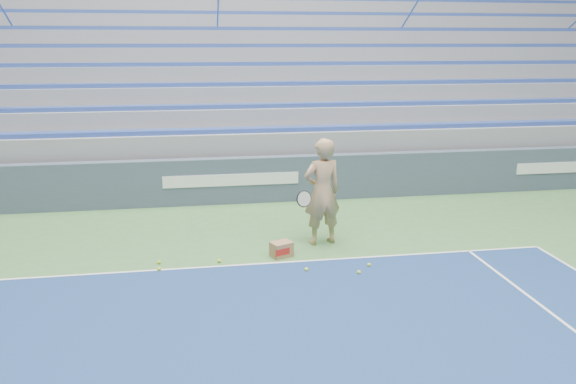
# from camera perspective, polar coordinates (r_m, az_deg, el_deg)

# --- Properties ---
(sponsor_barrier) EXTENTS (30.00, 0.32, 1.10)m
(sponsor_barrier) POSITION_cam_1_polar(r_m,az_deg,el_deg) (13.47, -5.77, 1.17)
(sponsor_barrier) COLOR #3C4A5B
(sponsor_barrier) RESTS_ON ground
(bleachers) EXTENTS (31.00, 9.15, 7.30)m
(bleachers) POSITION_cam_1_polar(r_m,az_deg,el_deg) (18.85, -7.06, 10.62)
(bleachers) COLOR gray
(bleachers) RESTS_ON ground
(tennis_player) EXTENTS (1.02, 0.94, 2.04)m
(tennis_player) POSITION_cam_1_polar(r_m,az_deg,el_deg) (10.56, 3.48, 0.01)
(tennis_player) COLOR tan
(tennis_player) RESTS_ON ground
(ball_box) EXTENTS (0.44, 0.40, 0.27)m
(ball_box) POSITION_cam_1_polar(r_m,az_deg,el_deg) (10.15, -0.67, -5.84)
(ball_box) COLOR #916A46
(ball_box) RESTS_ON ground
(tennis_ball_0) EXTENTS (0.07, 0.07, 0.07)m
(tennis_ball_0) POSITION_cam_1_polar(r_m,az_deg,el_deg) (9.80, -12.95, -7.64)
(tennis_ball_0) COLOR #C4E02D
(tennis_ball_0) RESTS_ON ground
(tennis_ball_1) EXTENTS (0.07, 0.07, 0.07)m
(tennis_ball_1) POSITION_cam_1_polar(r_m,az_deg,el_deg) (10.10, -12.98, -6.96)
(tennis_ball_1) COLOR #C4E02D
(tennis_ball_1) RESTS_ON ground
(tennis_ball_2) EXTENTS (0.07, 0.07, 0.07)m
(tennis_ball_2) POSITION_cam_1_polar(r_m,az_deg,el_deg) (9.83, 8.23, -7.34)
(tennis_ball_2) COLOR #C4E02D
(tennis_ball_2) RESTS_ON ground
(tennis_ball_3) EXTENTS (0.07, 0.07, 0.07)m
(tennis_ball_3) POSITION_cam_1_polar(r_m,az_deg,el_deg) (9.51, 7.21, -8.10)
(tennis_ball_3) COLOR #C4E02D
(tennis_ball_3) RESTS_ON ground
(tennis_ball_4) EXTENTS (0.07, 0.07, 0.07)m
(tennis_ball_4) POSITION_cam_1_polar(r_m,az_deg,el_deg) (9.97, -6.98, -6.95)
(tennis_ball_4) COLOR #C4E02D
(tennis_ball_4) RESTS_ON ground
(tennis_ball_5) EXTENTS (0.07, 0.07, 0.07)m
(tennis_ball_5) POSITION_cam_1_polar(r_m,az_deg,el_deg) (10.46, -1.51, -5.78)
(tennis_ball_5) COLOR #C4E02D
(tennis_ball_5) RESTS_ON ground
(tennis_ball_6) EXTENTS (0.07, 0.07, 0.07)m
(tennis_ball_6) POSITION_cam_1_polar(r_m,az_deg,el_deg) (9.55, 1.88, -7.87)
(tennis_ball_6) COLOR #C4E02D
(tennis_ball_6) RESTS_ON ground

